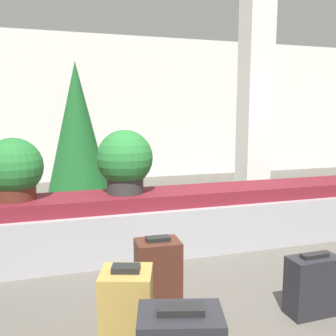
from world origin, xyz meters
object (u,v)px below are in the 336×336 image
(suitcase_6, at_px, (313,285))
(decorated_tree, at_px, (77,127))
(suitcase_3, at_px, (158,282))
(potted_plant_1, at_px, (14,170))
(potted_plant_0, at_px, (125,161))
(pillar, at_px, (254,106))

(suitcase_6, bearing_deg, decorated_tree, 106.74)
(suitcase_3, bearing_deg, potted_plant_1, 127.86)
(potted_plant_0, bearing_deg, suitcase_3, -91.80)
(pillar, bearing_deg, decorated_tree, 143.27)
(suitcase_6, height_order, decorated_tree, decorated_tree)
(potted_plant_0, height_order, decorated_tree, decorated_tree)
(pillar, relative_size, suitcase_6, 6.70)
(pillar, distance_m, suitcase_6, 3.07)
(potted_plant_1, relative_size, decorated_tree, 0.26)
(suitcase_6, bearing_deg, pillar, 68.52)
(suitcase_6, bearing_deg, potted_plant_0, 122.39)
(suitcase_3, xyz_separation_m, potted_plant_1, (-1.05, 1.47, 0.64))
(potted_plant_0, relative_size, potted_plant_1, 1.10)
(suitcase_6, height_order, potted_plant_0, potted_plant_0)
(suitcase_3, bearing_deg, pillar, 50.81)
(potted_plant_1, bearing_deg, suitcase_6, -37.37)
(potted_plant_1, bearing_deg, pillar, 15.95)
(suitcase_6, xyz_separation_m, potted_plant_0, (-1.10, 1.65, 0.78))
(pillar, relative_size, potted_plant_1, 5.26)
(potted_plant_0, distance_m, potted_plant_1, 1.09)
(pillar, bearing_deg, potted_plant_0, -155.78)
(potted_plant_0, xyz_separation_m, decorated_tree, (-0.31, 2.68, 0.26))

